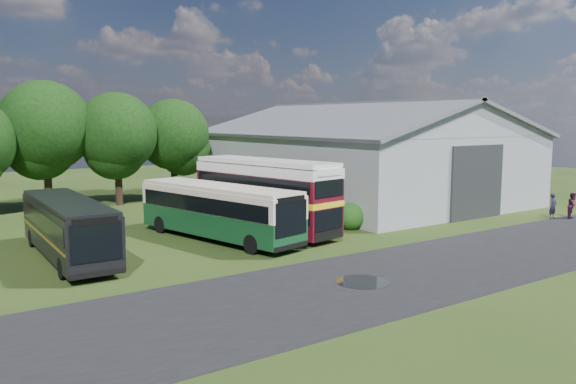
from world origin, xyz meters
TOP-DOWN VIEW (x-y plane):
  - ground at (0.00, 0.00)m, footprint 120.00×120.00m
  - asphalt_road at (3.00, -3.00)m, footprint 60.00×8.00m
  - puddle at (-1.50, -3.00)m, footprint 2.20×2.20m
  - storage_shed at (15.00, 15.98)m, footprint 18.80×24.80m
  - tree_mid at (-8.00, 24.80)m, footprint 6.80×6.80m
  - tree_right_a at (-3.00, 23.80)m, footprint 6.26×6.26m
  - tree_right_b at (2.00, 24.60)m, footprint 5.98×5.98m
  - shrub_front at (5.60, 6.00)m, footprint 1.70×1.70m
  - shrub_mid at (5.60, 8.00)m, footprint 1.60×1.60m
  - shrub_back at (5.60, 10.00)m, footprint 1.80×1.80m
  - bus_green_single at (-2.49, 7.92)m, footprint 4.98×11.45m
  - bus_maroon_double at (0.78, 8.20)m, footprint 4.37×10.44m
  - bus_dark_single at (-10.50, 8.15)m, footprint 2.59×10.45m
  - visitor_a at (19.26, 0.95)m, footprint 0.63×0.42m
  - visitor_b at (20.49, 0.25)m, footprint 0.99×0.85m

SIDE VIEW (x-z plane):
  - ground at x=0.00m, z-range 0.00..0.00m
  - asphalt_road at x=3.00m, z-range -0.01..0.01m
  - puddle at x=-1.50m, z-range -0.01..0.01m
  - shrub_front at x=5.60m, z-range -0.85..0.85m
  - shrub_mid at x=5.60m, z-range -0.80..0.80m
  - shrub_back at x=5.60m, z-range -0.90..0.90m
  - visitor_a at x=19.26m, z-range 0.00..1.72m
  - visitor_b at x=20.49m, z-range 0.00..1.76m
  - bus_dark_single at x=-10.50m, z-range 0.09..2.97m
  - bus_green_single at x=-2.49m, z-range 0.10..3.18m
  - bus_maroon_double at x=0.78m, z-range 0.00..4.36m
  - storage_shed at x=15.00m, z-range 0.09..8.24m
  - tree_right_b at x=2.00m, z-range 1.21..9.66m
  - tree_right_a at x=-3.00m, z-range 1.27..10.10m
  - tree_mid at x=-8.00m, z-range 1.38..10.98m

